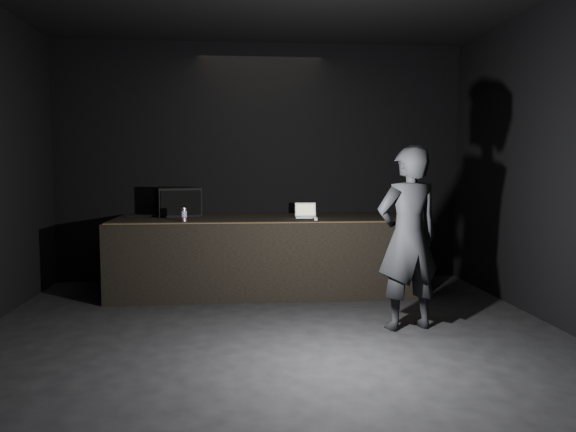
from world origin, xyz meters
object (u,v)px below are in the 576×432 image
(stage_riser, at_px, (263,254))
(stage_monitor, at_px, (178,202))
(beer_can, at_px, (184,215))
(person, at_px, (408,238))
(laptop, at_px, (306,214))

(stage_riser, height_order, stage_monitor, stage_monitor)
(beer_can, relative_size, person, 0.09)
(stage_riser, height_order, beer_can, beer_can)
(laptop, height_order, person, person)
(stage_monitor, xyz_separation_m, laptop, (1.76, -0.37, -0.15))
(stage_riser, bearing_deg, beer_can, -157.13)
(stage_monitor, bearing_deg, stage_riser, -34.67)
(stage_monitor, bearing_deg, laptop, -29.75)
(stage_monitor, relative_size, laptop, 2.35)
(stage_riser, bearing_deg, laptop, -1.36)
(beer_can, height_order, person, person)
(stage_riser, distance_m, laptop, 0.80)
(stage_riser, distance_m, beer_can, 1.26)
(beer_can, bearing_deg, laptop, 14.61)
(laptop, xyz_separation_m, beer_can, (-1.61, -0.42, 0.04))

